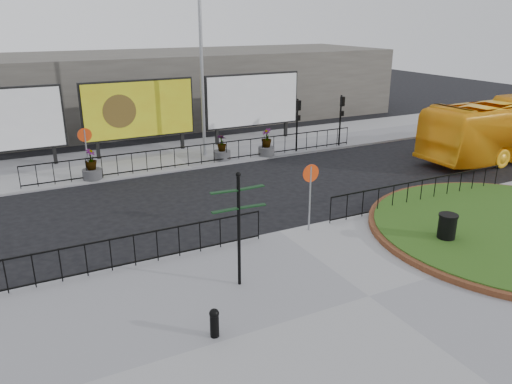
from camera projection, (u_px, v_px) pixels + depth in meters
ground at (279, 234)px, 18.02m from camera, size 90.00×90.00×0.00m
pavement_near at (369, 298)px, 13.80m from camera, size 30.00×10.00×0.12m
pavement_far at (173, 155)px, 28.06m from camera, size 44.00×6.00×0.12m
railing_near_left at (111, 255)px, 14.95m from camera, size 10.00×0.10×1.10m
railing_near_right at (421, 192)px, 20.35m from camera, size 9.00×0.10×1.10m
railing_far at (208, 154)px, 26.03m from camera, size 18.00×0.10×1.10m
speed_sign_far at (86, 142)px, 23.11m from camera, size 0.64×0.07×2.47m
speed_sign_near at (310, 183)px, 17.48m from camera, size 0.64×0.07×2.47m
billboard_mid at (139, 110)px, 27.38m from camera, size 6.20×0.31×4.10m
billboard_right at (253, 100)px, 30.41m from camera, size 6.20×0.31×4.10m
lamp_post at (202, 69)px, 26.29m from camera, size 0.74×0.18×9.23m
signal_pole_a at (298, 117)px, 27.96m from camera, size 0.22×0.26×3.00m
signal_pole_b at (341, 113)px, 29.25m from camera, size 0.22×0.26×3.00m
building_backdrop at (127, 90)px, 35.64m from camera, size 40.00×10.00×5.00m
fingerpost_sign at (239, 218)px, 13.74m from camera, size 1.59×0.30×3.39m
bollard at (214, 321)px, 11.93m from camera, size 0.24×0.24×0.75m
litter_bin at (447, 229)px, 16.81m from camera, size 0.64×0.64×1.07m
planter_a at (91, 167)px, 23.57m from camera, size 0.91×0.91×1.49m
planter_b at (222, 151)px, 26.83m from camera, size 0.92×0.92×1.37m
planter_c at (266, 145)px, 27.62m from camera, size 0.91×0.91×1.52m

